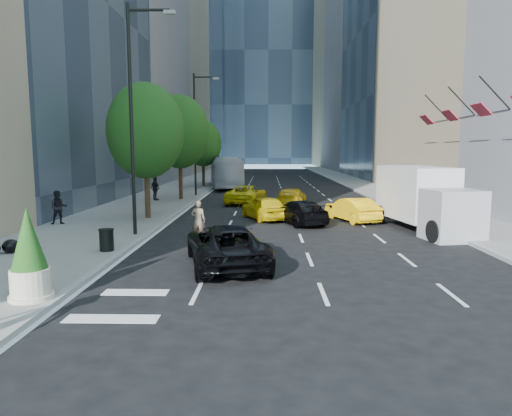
{
  "coord_description": "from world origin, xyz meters",
  "views": [
    {
      "loc": [
        -0.59,
        -16.19,
        3.93
      ],
      "look_at": [
        -0.99,
        2.12,
        1.6
      ],
      "focal_mm": 32.0,
      "sensor_mm": 36.0,
      "label": 1
    }
  ],
  "objects_px": {
    "black_sedan_lincoln": "(226,245)",
    "city_bus": "(226,172)",
    "skateboarder": "(198,223)",
    "trash_can": "(107,240)",
    "planter_shrub": "(29,256)",
    "black_sedan_mercedes": "(299,212)",
    "box_truck": "(424,199)"
  },
  "relations": [
    {
      "from": "skateboarder",
      "to": "black_sedan_mercedes",
      "type": "bearing_deg",
      "value": -127.46
    },
    {
      "from": "box_truck",
      "to": "trash_can",
      "type": "relative_size",
      "value": 8.55
    },
    {
      "from": "trash_can",
      "to": "city_bus",
      "type": "bearing_deg",
      "value": 86.69
    },
    {
      "from": "black_sedan_lincoln",
      "to": "city_bus",
      "type": "bearing_deg",
      "value": -98.18
    },
    {
      "from": "black_sedan_mercedes",
      "to": "black_sedan_lincoln",
      "type": "bearing_deg",
      "value": 49.23
    },
    {
      "from": "box_truck",
      "to": "trash_can",
      "type": "distance_m",
      "value": 14.84
    },
    {
      "from": "city_bus",
      "to": "skateboarder",
      "type": "bearing_deg",
      "value": -96.29
    },
    {
      "from": "black_sedan_lincoln",
      "to": "trash_can",
      "type": "relative_size",
      "value": 6.51
    },
    {
      "from": "city_bus",
      "to": "trash_can",
      "type": "bearing_deg",
      "value": -102.25
    },
    {
      "from": "black_sedan_lincoln",
      "to": "planter_shrub",
      "type": "distance_m",
      "value": 6.16
    },
    {
      "from": "skateboarder",
      "to": "black_sedan_mercedes",
      "type": "distance_m",
      "value": 6.85
    },
    {
      "from": "skateboarder",
      "to": "box_truck",
      "type": "distance_m",
      "value": 11.08
    },
    {
      "from": "black_sedan_lincoln",
      "to": "planter_shrub",
      "type": "xyz_separation_m",
      "value": [
        -4.66,
        -4.0,
        0.55
      ]
    },
    {
      "from": "black_sedan_mercedes",
      "to": "trash_can",
      "type": "distance_m",
      "value": 10.76
    },
    {
      "from": "skateboarder",
      "to": "black_sedan_mercedes",
      "type": "height_order",
      "value": "skateboarder"
    },
    {
      "from": "black_sedan_mercedes",
      "to": "city_bus",
      "type": "bearing_deg",
      "value": -97.3
    },
    {
      "from": "city_bus",
      "to": "box_truck",
      "type": "relative_size",
      "value": 1.7
    },
    {
      "from": "planter_shrub",
      "to": "black_sedan_lincoln",
      "type": "bearing_deg",
      "value": 40.67
    },
    {
      "from": "box_truck",
      "to": "planter_shrub",
      "type": "relative_size",
      "value": 2.89
    },
    {
      "from": "black_sedan_lincoln",
      "to": "box_truck",
      "type": "relative_size",
      "value": 0.76
    },
    {
      "from": "box_truck",
      "to": "city_bus",
      "type": "bearing_deg",
      "value": 105.16
    },
    {
      "from": "black_sedan_lincoln",
      "to": "black_sedan_mercedes",
      "type": "xyz_separation_m",
      "value": [
        3.14,
        9.0,
        -0.08
      ]
    },
    {
      "from": "skateboarder",
      "to": "city_bus",
      "type": "height_order",
      "value": "city_bus"
    },
    {
      "from": "box_truck",
      "to": "planter_shrub",
      "type": "bearing_deg",
      "value": -151.02
    },
    {
      "from": "black_sedan_lincoln",
      "to": "city_bus",
      "type": "height_order",
      "value": "city_bus"
    },
    {
      "from": "black_sedan_lincoln",
      "to": "city_bus",
      "type": "relative_size",
      "value": 0.45
    },
    {
      "from": "skateboarder",
      "to": "trash_can",
      "type": "bearing_deg",
      "value": 43.24
    },
    {
      "from": "skateboarder",
      "to": "city_bus",
      "type": "distance_m",
      "value": 28.72
    },
    {
      "from": "black_sedan_mercedes",
      "to": "trash_can",
      "type": "relative_size",
      "value": 5.53
    },
    {
      "from": "skateboarder",
      "to": "trash_can",
      "type": "relative_size",
      "value": 2.13
    },
    {
      "from": "black_sedan_mercedes",
      "to": "skateboarder",
      "type": "bearing_deg",
      "value": 25.43
    },
    {
      "from": "black_sedan_mercedes",
      "to": "planter_shrub",
      "type": "bearing_deg",
      "value": 37.52
    }
  ]
}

